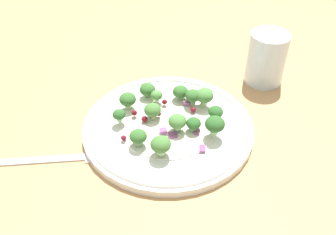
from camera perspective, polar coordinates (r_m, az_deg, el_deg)
ground_plane at (r=60.20cm, az=2.49°, el=-2.84°), size 180.00×180.00×2.00cm
plate at (r=59.07cm, az=0.00°, el=-1.36°), size 26.47×26.47×1.70cm
dressing_pool at (r=58.78cm, az=0.00°, el=-1.04°), size 15.36×15.36×0.20cm
broccoli_floret_0 at (r=52.49cm, az=-1.10°, el=-4.13°), size 2.91×2.91×2.95cm
broccoli_floret_1 at (r=56.78cm, az=3.88°, el=-0.93°), size 2.23×2.23×2.26cm
broccoli_floret_2 at (r=58.73cm, az=-2.35°, el=1.09°), size 2.64×2.64×2.67cm
broccoli_floret_3 at (r=63.38cm, az=-3.12°, el=4.19°), size 2.64×2.64×2.67cm
broccoli_floret_4 at (r=62.71cm, az=1.90°, el=3.85°), size 2.61×2.61×2.64cm
broccoli_floret_5 at (r=61.07cm, az=5.52°, el=3.27°), size 2.92×2.92×2.95cm
broccoli_floret_6 at (r=54.35cm, az=-4.51°, el=-2.90°), size 2.53×2.53×2.57cm
broccoli_floret_7 at (r=58.18cm, az=-7.39°, el=0.40°), size 2.01×2.01×2.03cm
broccoli_floret_8 at (r=55.51cm, az=7.08°, el=-1.06°), size 2.95×2.95×2.99cm
broccoli_floret_9 at (r=61.18cm, az=3.78°, el=3.27°), size 2.52×2.52×2.55cm
broccoli_floret_10 at (r=56.33cm, az=1.42°, el=-0.65°), size 2.73×2.73×2.76cm
broccoli_floret_11 at (r=59.40cm, az=7.19°, el=0.79°), size 2.35×2.35×2.38cm
broccoli_floret_12 at (r=61.89cm, az=-1.73°, el=3.36°), size 1.96×1.96×1.99cm
broccoli_floret_13 at (r=60.85cm, az=-6.10°, el=2.69°), size 2.72×2.72×2.76cm
cranberry_0 at (r=59.71cm, az=-5.10°, el=0.70°), size 0.89×0.89×0.89cm
cranberry_1 at (r=56.09cm, az=-6.71°, el=-3.08°), size 0.82×0.82×0.82cm
cranberry_2 at (r=58.59cm, az=-3.59°, el=-0.35°), size 0.98×0.98×0.98cm
cranberry_3 at (r=60.13cm, az=-2.28°, el=0.61°), size 0.91×0.91×0.91cm
cranberry_4 at (r=61.71cm, az=-0.53°, el=2.35°), size 0.86×0.86×0.86cm
cranberry_5 at (r=60.58cm, az=3.81°, el=1.16°), size 0.91×0.91×0.91cm
cranberry_6 at (r=59.51cm, az=-1.39°, el=0.54°), size 0.71×0.71×0.71cm
onion_bit_0 at (r=62.11cm, az=2.82°, el=2.29°), size 1.21×1.36×0.51cm
onion_bit_1 at (r=57.37cm, az=4.39°, el=-2.18°), size 1.40×1.05×0.50cm
onion_bit_2 at (r=56.79cm, az=-0.72°, el=-2.00°), size 1.27×1.27×0.52cm
onion_bit_3 at (r=54.86cm, az=5.18°, el=-4.68°), size 1.44×0.92×0.32cm
onion_bit_4 at (r=56.69cm, az=0.76°, el=-2.67°), size 1.59×1.57×0.40cm
fork at (r=57.39cm, az=-16.76°, el=-5.94°), size 5.42×18.59×0.50cm
water_glass at (r=70.21cm, az=14.61°, el=8.65°), size 6.84×6.84×9.41cm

